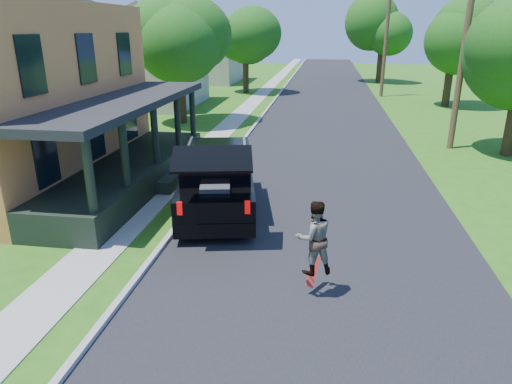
# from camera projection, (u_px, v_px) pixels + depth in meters

# --- Properties ---
(ground) EXTENTS (140.00, 140.00, 0.00)m
(ground) POSITION_uv_depth(u_px,v_px,m) (319.00, 290.00, 9.88)
(ground) COLOR #275B12
(ground) RESTS_ON ground
(street) EXTENTS (8.00, 120.00, 0.02)m
(street) POSITION_uv_depth(u_px,v_px,m) (326.00, 119.00, 28.50)
(street) COLOR black
(street) RESTS_ON ground
(curb) EXTENTS (0.15, 120.00, 0.12)m
(curb) POSITION_uv_depth(u_px,v_px,m) (262.00, 118.00, 29.07)
(curb) COLOR #999994
(curb) RESTS_ON ground
(sidewalk) EXTENTS (1.30, 120.00, 0.03)m
(sidewalk) POSITION_uv_depth(u_px,v_px,m) (238.00, 117.00, 29.29)
(sidewalk) COLOR #9D9C95
(sidewalk) RESTS_ON ground
(front_walk) EXTENTS (6.50, 1.20, 0.03)m
(front_walk) POSITION_uv_depth(u_px,v_px,m) (63.00, 182.00, 16.81)
(front_walk) COLOR #9D9C95
(front_walk) RESTS_ON ground
(neighbor_house_mid) EXTENTS (12.78, 12.78, 8.30)m
(neighbor_house_mid) POSITION_uv_depth(u_px,v_px,m) (139.00, 46.00, 32.71)
(neighbor_house_mid) COLOR #ADA69A
(neighbor_house_mid) RESTS_ON ground
(neighbor_house_far) EXTENTS (12.78, 12.78, 8.30)m
(neighbor_house_far) POSITION_uv_depth(u_px,v_px,m) (199.00, 40.00, 47.60)
(neighbor_house_far) COLOR #ADA69A
(neighbor_house_far) RESTS_ON ground
(black_suv) EXTENTS (3.08, 5.82, 2.58)m
(black_suv) POSITION_uv_depth(u_px,v_px,m) (217.00, 181.00, 13.85)
(black_suv) COLOR black
(black_suv) RESTS_ON ground
(skateboarder) EXTENTS (0.94, 0.84, 1.59)m
(skateboarder) POSITION_uv_depth(u_px,v_px,m) (314.00, 238.00, 9.25)
(skateboarder) COLOR black
(skateboarder) RESTS_ON ground
(skateboard) EXTENTS (0.31, 0.51, 0.63)m
(skateboard) POSITION_uv_depth(u_px,v_px,m) (313.00, 271.00, 9.72)
(skateboard) COLOR maroon
(skateboard) RESTS_ON ground
(tree_left_mid) EXTENTS (6.14, 5.79, 7.90)m
(tree_left_mid) POSITION_uv_depth(u_px,v_px,m) (177.00, 32.00, 25.76)
(tree_left_mid) COLOR black
(tree_left_mid) RESTS_ON ground
(tree_left_far) EXTENTS (4.99, 4.93, 7.35)m
(tree_left_far) POSITION_uv_depth(u_px,v_px,m) (245.00, 36.00, 38.89)
(tree_left_far) COLOR black
(tree_left_far) RESTS_ON ground
(tree_right_mid) EXTENTS (5.94, 6.04, 8.13)m
(tree_right_mid) POSITION_uv_depth(u_px,v_px,m) (455.00, 28.00, 31.62)
(tree_right_mid) COLOR black
(tree_right_mid) RESTS_ON ground
(tree_right_far) EXTENTS (7.21, 6.83, 8.79)m
(tree_right_far) POSITION_uv_depth(u_px,v_px,m) (383.00, 24.00, 46.24)
(tree_right_far) COLOR black
(tree_right_far) RESTS_ON ground
(utility_pole_near) EXTENTS (1.75, 0.29, 9.65)m
(utility_pole_near) POSITION_uv_depth(u_px,v_px,m) (466.00, 37.00, 19.96)
(utility_pole_near) COLOR #483A21
(utility_pole_near) RESTS_ON ground
(utility_pole_far) EXTENTS (1.78, 0.58, 9.68)m
(utility_pole_far) POSITION_uv_depth(u_px,v_px,m) (387.00, 33.00, 36.54)
(utility_pole_far) COLOR #483A21
(utility_pole_far) RESTS_ON ground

